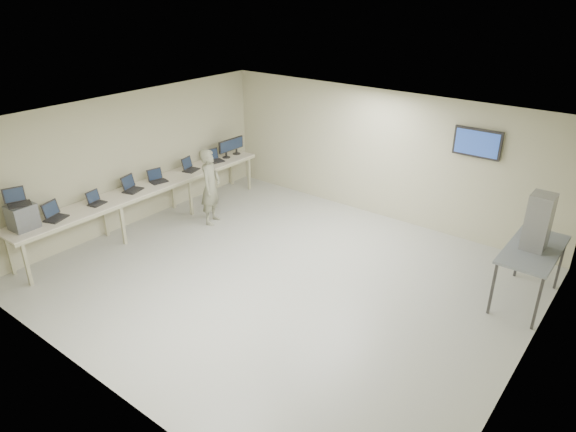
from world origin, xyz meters
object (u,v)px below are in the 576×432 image
Objects in this scene: workbench at (148,189)px; side_table at (533,252)px; soldier at (211,187)px; equipment_box at (22,217)px.

workbench is 7.44m from side_table.
side_table is (6.24, 1.00, 0.09)m from soldier.
soldier is at bearing 71.69° from equipment_box.
workbench is 1.31m from soldier.
soldier is 1.01× the size of side_table.
equipment_box is (-0.06, -2.59, 0.29)m from workbench.
side_table reaches higher than workbench.
soldier is 6.33m from side_table.
equipment_box is 0.27× the size of side_table.
equipment_box is 8.54m from side_table.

